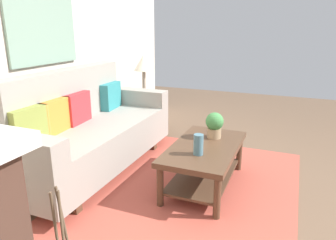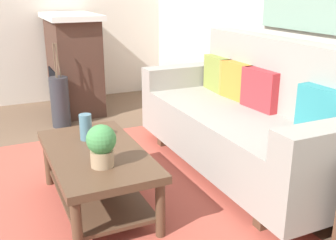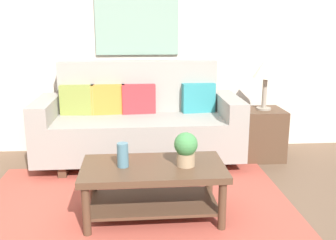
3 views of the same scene
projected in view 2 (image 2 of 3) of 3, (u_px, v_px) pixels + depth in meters
The scene contains 16 objects.
ground_plane at pixel (40, 210), 2.75m from camera, with size 9.62×9.62×0.00m, color brown.
wall_back at pixel (305, 1), 3.19m from camera, with size 5.62×0.10×2.70m, color beige.
area_rug at pixel (110, 194), 2.95m from camera, with size 2.61×1.98×0.01m, color #B24C3D.
couch at pixel (246, 121), 3.22m from camera, with size 2.13×0.84×1.08m.
throw_pillow_olive at pixel (218, 74), 3.76m from camera, with size 0.36×0.12×0.32m, color olive.
throw_pillow_orange at pixel (238, 81), 3.48m from camera, with size 0.36×0.12×0.32m, color orange.
throw_pillow_crimson at pixel (261, 89), 3.20m from camera, with size 0.36×0.12×0.32m, color red.
throw_pillow_teal at pixel (323, 112), 2.63m from camera, with size 0.36×0.12×0.32m, color teal.
coffee_table at pixel (97, 167), 2.68m from camera, with size 1.10×0.60×0.43m.
tabletop_vase at pixel (86, 127), 2.81m from camera, with size 0.09×0.09×0.19m, color slate.
potted_plant_tabletop at pixel (101, 144), 2.38m from camera, with size 0.18×0.18×0.26m.
fireplace at pixel (73, 63), 4.81m from camera, with size 1.02×0.58×1.16m.
floor_vase at pixel (60, 102), 4.32m from camera, with size 0.20×0.20×0.55m, color #2D2D33.
floor_vase_branch_a at pixel (57, 61), 4.16m from camera, with size 0.01×0.01×0.36m, color brown.
floor_vase_branch_b at pixel (58, 60), 4.19m from camera, with size 0.01×0.01×0.36m, color brown.
floor_vase_branch_c at pixel (54, 60), 4.18m from camera, with size 0.01×0.01×0.36m, color brown.
Camera 2 is at (2.56, -0.21, 1.46)m, focal length 42.84 mm.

